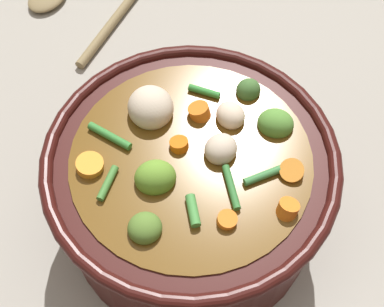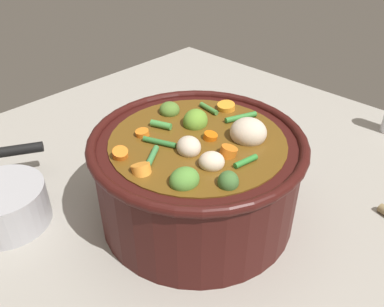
% 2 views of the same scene
% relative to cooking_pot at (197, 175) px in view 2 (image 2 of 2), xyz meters
% --- Properties ---
extents(ground_plane, '(1.10, 1.10, 0.00)m').
position_rel_cooking_pot_xyz_m(ground_plane, '(-0.00, -0.00, -0.08)').
color(ground_plane, '#9E998E').
extents(cooking_pot, '(0.31, 0.31, 0.17)m').
position_rel_cooking_pot_xyz_m(cooking_pot, '(0.00, 0.00, 0.00)').
color(cooking_pot, '#38110F').
rests_on(cooking_pot, ground_plane).
extents(small_saucepan, '(0.20, 0.17, 0.06)m').
position_rel_cooking_pot_xyz_m(small_saucepan, '(-0.20, -0.21, -0.04)').
color(small_saucepan, '#ADADB2').
rests_on(small_saucepan, ground_plane).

